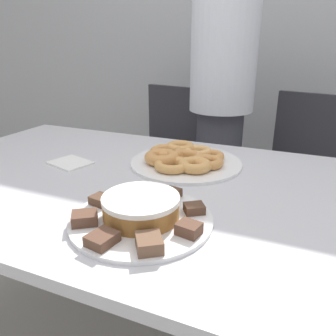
{
  "coord_description": "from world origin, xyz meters",
  "views": [
    {
      "loc": [
        0.28,
        -0.83,
        1.12
      ],
      "look_at": [
        -0.07,
        -0.02,
        0.79
      ],
      "focal_mm": 35.0,
      "sensor_mm": 36.0,
      "label": 1
    }
  ],
  "objects": [
    {
      "name": "donut_8",
      "position": [
        -0.03,
        0.12,
        0.76
      ],
      "size": [
        0.11,
        0.11,
        0.03
      ],
      "color": "tan",
      "rests_on": "plate_donuts"
    },
    {
      "name": "lamington_4",
      "position": [
        -0.12,
        -0.12,
        0.75
      ],
      "size": [
        0.08,
        0.08,
        0.02
      ],
      "rotation": [
        0.0,
        0.0,
        8.45
      ],
      "color": "#513828",
      "rests_on": "plate_cake"
    },
    {
      "name": "office_chair_left",
      "position": [
        -0.51,
        0.93,
        0.42
      ],
      "size": [
        0.53,
        0.53,
        0.88
      ],
      "rotation": [
        0.0,
        0.0,
        -0.22
      ],
      "color": "black",
      "rests_on": "ground_plane"
    },
    {
      "name": "wall_back",
      "position": [
        0.0,
        1.57,
        1.3
      ],
      "size": [
        8.0,
        0.05,
        2.6
      ],
      "color": "#A8AAAD",
      "rests_on": "ground_plane"
    },
    {
      "name": "napkin",
      "position": [
        -0.46,
        0.04,
        0.73
      ],
      "size": [
        0.16,
        0.14,
        0.01
      ],
      "color": "white",
      "rests_on": "table"
    },
    {
      "name": "lamington_6",
      "position": [
        -0.15,
        -0.3,
        0.75
      ],
      "size": [
        0.07,
        0.07,
        0.03
      ],
      "rotation": [
        0.0,
        0.0,
        10.03
      ],
      "color": "brown",
      "rests_on": "plate_cake"
    },
    {
      "name": "lamington_3",
      "position": [
        -0.02,
        -0.1,
        0.75
      ],
      "size": [
        0.05,
        0.06,
        0.02
      ],
      "rotation": [
        0.0,
        0.0,
        7.67
      ],
      "color": "#513828",
      "rests_on": "plate_cake"
    },
    {
      "name": "donut_7",
      "position": [
        -0.1,
        0.1,
        0.76
      ],
      "size": [
        0.12,
        0.12,
        0.03
      ],
      "color": "tan",
      "rests_on": "plate_donuts"
    },
    {
      "name": "person_standing",
      "position": [
        -0.13,
        0.83,
        0.85
      ],
      "size": [
        0.32,
        0.32,
        1.61
      ],
      "color": "#383842",
      "rests_on": "ground_plane"
    },
    {
      "name": "plate_cake",
      "position": [
        -0.05,
        -0.23,
        0.74
      ],
      "size": [
        0.34,
        0.34,
        0.01
      ],
      "color": "white",
      "rests_on": "table"
    },
    {
      "name": "lamington_7",
      "position": [
        -0.07,
        -0.35,
        0.75
      ],
      "size": [
        0.06,
        0.07,
        0.02
      ],
      "rotation": [
        0.0,
        0.0,
        10.81
      ],
      "color": "brown",
      "rests_on": "plate_cake"
    },
    {
      "name": "donut_4",
      "position": [
        -0.14,
        0.29,
        0.76
      ],
      "size": [
        0.11,
        0.11,
        0.03
      ],
      "color": "tan",
      "rests_on": "plate_donuts"
    },
    {
      "name": "donut_3",
      "position": [
        -0.07,
        0.27,
        0.75
      ],
      "size": [
        0.11,
        0.11,
        0.03
      ],
      "color": "#E5AD66",
      "rests_on": "plate_donuts"
    },
    {
      "name": "plate_donuts",
      "position": [
        -0.09,
        0.19,
        0.74
      ],
      "size": [
        0.39,
        0.39,
        0.01
      ],
      "color": "white",
      "rests_on": "table"
    },
    {
      "name": "lamington_0",
      "position": [
        0.03,
        -0.33,
        0.75
      ],
      "size": [
        0.08,
        0.08,
        0.03
      ],
      "rotation": [
        0.0,
        0.0,
        5.31
      ],
      "color": "brown",
      "rests_on": "plate_cake"
    },
    {
      "name": "donut_5",
      "position": [
        -0.17,
        0.21,
        0.76
      ],
      "size": [
        0.13,
        0.13,
        0.03
      ],
      "color": "#D18E4C",
      "rests_on": "plate_donuts"
    },
    {
      "name": "lamington_5",
      "position": [
        -0.17,
        -0.2,
        0.75
      ],
      "size": [
        0.06,
        0.05,
        0.02
      ],
      "rotation": [
        0.0,
        0.0,
        9.24
      ],
      "color": "#513828",
      "rests_on": "plate_cake"
    },
    {
      "name": "office_chair_right",
      "position": [
        0.28,
        0.93,
        0.42
      ],
      "size": [
        0.54,
        0.54,
        0.88
      ],
      "rotation": [
        0.0,
        0.0,
        -0.26
      ],
      "color": "black",
      "rests_on": "ground_plane"
    },
    {
      "name": "donut_1",
      "position": [
        0.0,
        0.17,
        0.76
      ],
      "size": [
        0.1,
        0.1,
        0.03
      ],
      "color": "#D18E4C",
      "rests_on": "plate_donuts"
    },
    {
      "name": "donut_0",
      "position": [
        -0.09,
        0.19,
        0.76
      ],
      "size": [
        0.12,
        0.12,
        0.03
      ],
      "color": "#D18E4C",
      "rests_on": "plate_donuts"
    },
    {
      "name": "donut_6",
      "position": [
        -0.16,
        0.14,
        0.76
      ],
      "size": [
        0.12,
        0.12,
        0.04
      ],
      "color": "#D18E4C",
      "rests_on": "plate_donuts"
    },
    {
      "name": "table",
      "position": [
        0.0,
        0.0,
        0.66
      ],
      "size": [
        1.95,
        0.94,
        0.73
      ],
      "color": "silver",
      "rests_on": "ground_plane"
    },
    {
      "name": "donut_2",
      "position": [
        -0.01,
        0.24,
        0.75
      ],
      "size": [
        0.1,
        0.1,
        0.03
      ],
      "color": "#D18E4C",
      "rests_on": "plate_donuts"
    },
    {
      "name": "lamington_1",
      "position": [
        0.08,
        -0.25,
        0.75
      ],
      "size": [
        0.06,
        0.05,
        0.03
      ],
      "rotation": [
        0.0,
        0.0,
        6.1
      ],
      "color": "brown",
      "rests_on": "plate_cake"
    },
    {
      "name": "frosted_cake",
      "position": [
        -0.05,
        -0.23,
        0.77
      ],
      "size": [
        0.18,
        0.18,
        0.05
      ],
      "color": "#9E662D",
      "rests_on": "plate_cake"
    },
    {
      "name": "lamington_2",
      "position": [
        0.06,
        -0.15,
        0.75
      ],
      "size": [
        0.06,
        0.06,
        0.02
      ],
      "rotation": [
        0.0,
        0.0,
        6.88
      ],
      "color": "#513828",
      "rests_on": "plate_cake"
    }
  ]
}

